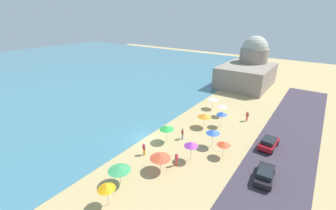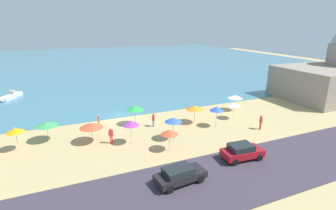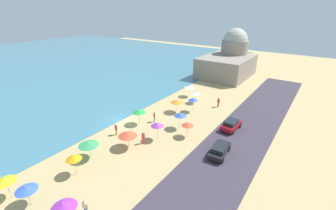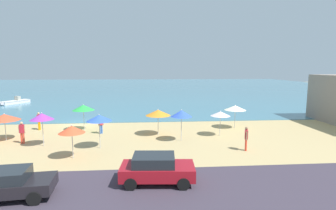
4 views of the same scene
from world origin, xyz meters
name	(u,v)px [view 2 (image 2 of 4)]	position (x,y,z in m)	size (l,w,h in m)	color
ground_plane	(120,118)	(0.00, 0.00, 0.00)	(160.00, 160.00, 0.00)	tan
sea	(80,64)	(0.00, 55.00, 0.03)	(150.00, 110.00, 0.05)	teal
coastal_road	(175,191)	(0.00, -18.00, 0.03)	(80.00, 8.00, 0.06)	#3C3340
beach_umbrella_1	(195,108)	(8.43, -5.73, 2.09)	(2.29, 2.29, 2.43)	#B2B2B7
beach_umbrella_2	(131,123)	(-0.79, -8.46, 2.39)	(1.80, 1.80, 2.72)	#B2B2B7
beach_umbrella_3	(234,104)	(14.04, -6.45, 2.04)	(1.78, 1.78, 2.32)	#B2B2B7
beach_umbrella_4	(15,130)	(-11.85, -5.51, 2.26)	(1.73, 1.73, 2.56)	#B2B2B7
beach_umbrella_5	(91,125)	(-4.63, -6.51, 2.02)	(2.50, 2.50, 2.36)	#B2B2B7
beach_umbrella_6	(135,108)	(1.18, -3.30, 2.28)	(2.14, 2.14, 2.62)	#B2B2B7
beach_umbrella_8	(235,97)	(16.40, -3.59, 2.12)	(2.17, 2.17, 2.43)	#B2B2B7
beach_umbrella_9	(46,124)	(-9.03, -4.26, 2.01)	(2.47, 2.47, 2.26)	#B2B2B7
beach_umbrella_10	(173,120)	(3.77, -9.34, 2.36)	(1.93, 1.93, 2.68)	#B2B2B7
beach_umbrella_11	(217,109)	(10.29, -7.92, 2.37)	(1.77, 1.77, 2.72)	#B2B2B7
beach_umbrella_12	(169,132)	(2.33, -11.53, 2.03)	(1.77, 1.77, 2.35)	#B2B2B7
bather_1	(261,121)	(14.79, -10.85, 1.03)	(0.32, 0.55, 1.83)	#F1412D
bather_2	(99,121)	(-3.33, -2.79, 1.01)	(0.29, 0.56, 1.79)	orange
bather_3	(153,119)	(3.09, -4.81, 0.97)	(0.41, 0.45, 1.72)	#4572BA
bather_4	(111,135)	(-2.78, -7.58, 1.03)	(0.57, 0.27, 1.83)	#E64731
parked_car_0	(180,175)	(0.79, -17.17, 0.81)	(4.34, 2.22, 1.41)	black
parked_car_2	(242,151)	(7.90, -15.98, 0.86)	(4.03, 2.18, 1.52)	maroon
skiff_nearshore	(11,96)	(-15.17, 17.22, 0.38)	(3.57, 5.16, 1.23)	silver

